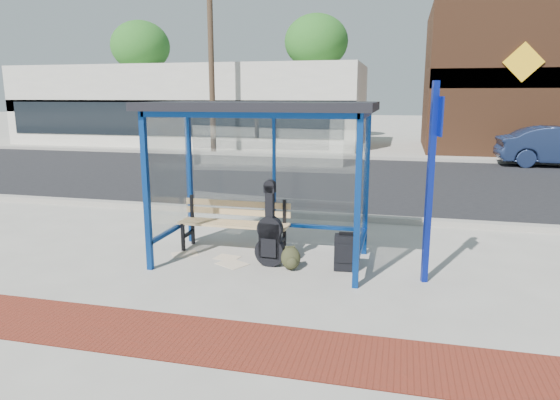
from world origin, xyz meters
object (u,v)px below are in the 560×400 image
(bench, at_px, (235,221))
(backpack, at_px, (291,259))
(guitar_bag, at_px, (270,237))
(suitcase, at_px, (346,253))

(bench, bearing_deg, backpack, -32.88)
(bench, height_order, backpack, bench)
(bench, distance_m, backpack, 1.37)
(guitar_bag, xyz_separation_m, suitcase, (1.12, 0.08, -0.18))
(guitar_bag, relative_size, suitcase, 2.14)
(guitar_bag, xyz_separation_m, backpack, (0.34, -0.08, -0.29))
(bench, height_order, suitcase, bench)
(backpack, bearing_deg, suitcase, -9.70)
(bench, bearing_deg, suitcase, -16.18)
(backpack, bearing_deg, bench, 125.05)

